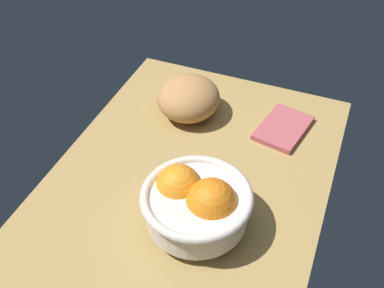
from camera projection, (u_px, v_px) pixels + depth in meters
ground_plane at (184, 192)px, 90.84cm from camera, size 77.25×52.73×3.00cm
fruit_bowl at (197, 203)px, 79.72cm from camera, size 19.20×19.20×10.98cm
bread_loaf at (188, 98)px, 103.30cm from camera, size 15.76×15.29×8.78cm
napkin_folded at (283, 128)px, 101.66cm from camera, size 14.86×11.50×1.20cm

